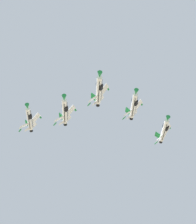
{
  "coord_description": "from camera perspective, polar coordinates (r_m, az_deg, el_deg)",
  "views": [
    {
      "loc": [
        -1.07,
        0.19,
        1.68
      ],
      "look_at": [
        25.24,
        100.93,
        85.82
      ],
      "focal_mm": 61.24,
      "sensor_mm": 36.0,
      "label": 1
    }
  ],
  "objects": [
    {
      "name": "fighter_jet_right_outer",
      "position": [
        143.01,
        -10.23,
        -0.94
      ],
      "size": [
        7.89,
        15.85,
        7.11
      ],
      "rotation": [
        0.0,
        0.77,
        2.93
      ],
      "color": "silver"
    },
    {
      "name": "fighter_jet_lead",
      "position": [
        122.88,
        0.12,
        3.34
      ],
      "size": [
        7.28,
        15.85,
        7.72
      ],
      "rotation": [
        0.0,
        0.86,
        2.93
      ],
      "color": "silver"
    },
    {
      "name": "fighter_jet_right_wing",
      "position": [
        132.03,
        -4.99,
        0.17
      ],
      "size": [
        7.76,
        15.85,
        7.25
      ],
      "rotation": [
        0.0,
        0.79,
        2.93
      ],
      "color": "silver"
    },
    {
      "name": "fighter_jet_left_wing",
      "position": [
        134.23,
        5.35,
        1.03
      ],
      "size": [
        7.74,
        15.85,
        7.27
      ],
      "rotation": [
        0.0,
        0.79,
        2.93
      ],
      "color": "silver"
    },
    {
      "name": "fighter_jet_left_outer",
      "position": [
        144.07,
        9.86,
        -2.68
      ],
      "size": [
        7.11,
        15.85,
        7.87
      ],
      "rotation": [
        0.0,
        0.88,
        2.93
      ],
      "color": "silver"
    }
  ]
}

